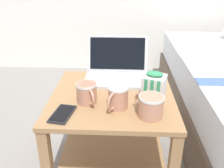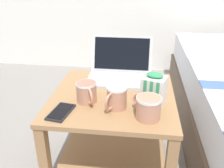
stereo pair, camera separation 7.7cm
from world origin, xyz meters
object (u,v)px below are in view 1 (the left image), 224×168
mug_mid_center (87,92)px  snack_bag (154,88)px  cell_phone (63,114)px  mug_front_left (150,105)px  mug_front_right (118,96)px  laptop (117,71)px

mug_mid_center → snack_bag: bearing=4.6°
snack_bag → cell_phone: bearing=-160.7°
mug_front_left → mug_front_right: 0.15m
cell_phone → mug_front_right: bearing=17.3°
laptop → snack_bag: laptop is taller
mug_front_left → mug_mid_center: 0.30m
mug_mid_center → cell_phone: 0.15m
laptop → mug_mid_center: (-0.13, -0.28, 0.01)m
snack_bag → cell_phone: size_ratio=0.97×
laptop → cell_phone: 0.45m
laptop → mug_front_left: bearing=-68.7°
laptop → mug_front_right: size_ratio=2.77×
mug_front_left → mug_front_right: bearing=155.0°
mug_mid_center → mug_front_left: bearing=-20.7°
snack_bag → mug_mid_center: bearing=-175.4°
mug_mid_center → cell_phone: bearing=-128.3°
laptop → mug_mid_center: size_ratio=2.71×
mug_front_right → snack_bag: bearing=22.2°
mug_front_left → mug_mid_center: same height
snack_bag → cell_phone: 0.42m
snack_bag → laptop: bearing=124.4°
mug_mid_center → laptop: bearing=65.5°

